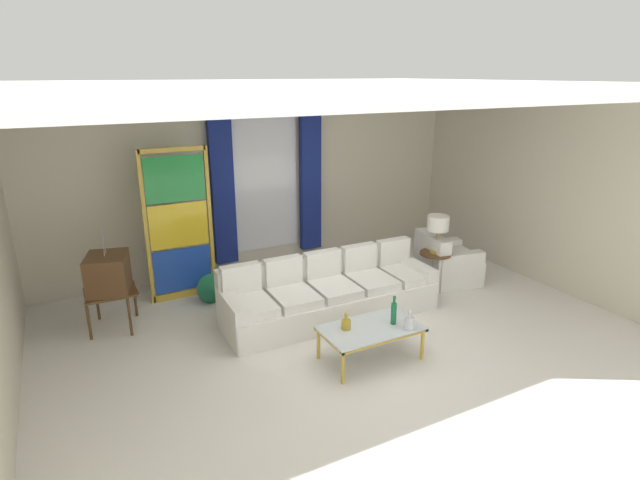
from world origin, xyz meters
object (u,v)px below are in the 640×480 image
(vintage_tv, at_px, (108,275))
(table_lamp_brass, at_px, (438,225))
(round_side_table, at_px, (435,267))
(coffee_table, at_px, (371,330))
(peacock_figurine, at_px, (214,290))
(bottle_blue_decanter, at_px, (409,322))
(couch_white_long, at_px, (328,293))
(bottle_crystal_tall, at_px, (346,324))
(armchair_white, at_px, (445,264))
(stained_glass_divider, at_px, (179,228))
(bottle_amber_squat, at_px, (394,312))

(vintage_tv, bearing_deg, table_lamp_brass, -11.99)
(round_side_table, bearing_deg, vintage_tv, 168.01)
(coffee_table, bearing_deg, peacock_figurine, 117.45)
(coffee_table, distance_m, bottle_blue_decanter, 0.44)
(couch_white_long, distance_m, coffee_table, 1.25)
(couch_white_long, distance_m, peacock_figurine, 1.64)
(coffee_table, height_order, bottle_crystal_tall, bottle_crystal_tall)
(couch_white_long, bearing_deg, bottle_crystal_tall, -108.79)
(armchair_white, relative_size, peacock_figurine, 1.58)
(stained_glass_divider, distance_m, round_side_table, 3.81)
(bottle_blue_decanter, distance_m, bottle_crystal_tall, 0.71)
(bottle_amber_squat, height_order, stained_glass_divider, stained_glass_divider)
(couch_white_long, xyz_separation_m, table_lamp_brass, (1.84, -0.01, 0.72))
(bottle_crystal_tall, bearing_deg, couch_white_long, 71.21)
(coffee_table, relative_size, vintage_tv, 0.84)
(coffee_table, xyz_separation_m, vintage_tv, (-2.53, 2.19, 0.36))
(coffee_table, relative_size, armchair_white, 1.20)
(vintage_tv, bearing_deg, bottle_crystal_tall, -43.01)
(table_lamp_brass, bearing_deg, bottle_amber_squat, -142.55)
(bottle_crystal_tall, xyz_separation_m, armchair_white, (2.57, 1.31, -0.19))
(stained_glass_divider, height_order, peacock_figurine, stained_glass_divider)
(armchair_white, bearing_deg, round_side_table, -154.82)
(coffee_table, distance_m, peacock_figurine, 2.55)
(coffee_table, xyz_separation_m, bottle_blue_decanter, (0.36, -0.23, 0.12))
(armchair_white, xyz_separation_m, round_side_table, (-0.34, -0.16, 0.07))
(couch_white_long, distance_m, bottle_crystal_tall, 1.23)
(table_lamp_brass, bearing_deg, coffee_table, -147.60)
(vintage_tv, distance_m, table_lamp_brass, 4.59)
(couch_white_long, relative_size, stained_glass_divider, 1.33)
(bottle_amber_squat, relative_size, table_lamp_brass, 0.62)
(armchair_white, xyz_separation_m, table_lamp_brass, (-0.34, -0.16, 0.74))
(table_lamp_brass, bearing_deg, peacock_figurine, 161.95)
(coffee_table, bearing_deg, stained_glass_divider, 118.70)
(vintage_tv, bearing_deg, couch_white_long, -19.66)
(bottle_blue_decanter, height_order, peacock_figurine, bottle_blue_decanter)
(bottle_amber_squat, xyz_separation_m, peacock_figurine, (-1.45, 2.31, -0.33))
(coffee_table, distance_m, bottle_crystal_tall, 0.31)
(bottle_amber_squat, relative_size, vintage_tv, 0.26)
(bottle_crystal_tall, bearing_deg, vintage_tv, 136.99)
(bottle_crystal_tall, distance_m, bottle_amber_squat, 0.57)
(bottle_crystal_tall, relative_size, round_side_table, 0.35)
(stained_glass_divider, relative_size, peacock_figurine, 3.67)
(bottle_amber_squat, distance_m, round_side_table, 2.13)
(bottle_crystal_tall, height_order, vintage_tv, vintage_tv)
(round_side_table, relative_size, table_lamp_brass, 1.04)
(bottle_amber_squat, bearing_deg, bottle_crystal_tall, 165.96)
(table_lamp_brass, bearing_deg, armchair_white, 25.18)
(bottle_blue_decanter, xyz_separation_m, vintage_tv, (-2.89, 2.42, 0.24))
(peacock_figurine, xyz_separation_m, table_lamp_brass, (3.13, -1.02, 0.81))
(bottle_blue_decanter, xyz_separation_m, round_side_table, (1.59, 1.47, -0.14))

